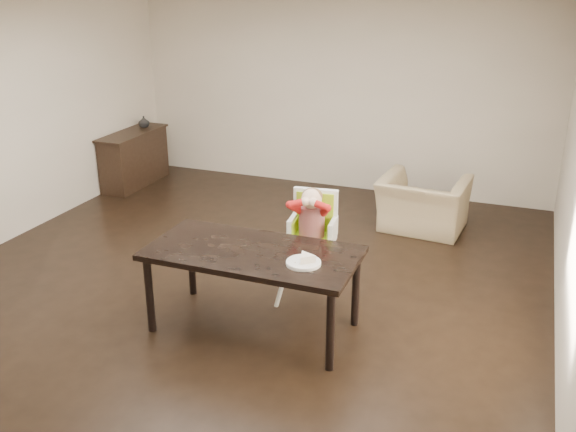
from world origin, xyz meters
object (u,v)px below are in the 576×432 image
(armchair, at_px, (424,195))
(sideboard, at_px, (134,158))
(high_chair, at_px, (312,221))
(dining_table, at_px, (253,259))

(armchair, bearing_deg, sideboard, 1.43)
(high_chair, height_order, armchair, high_chair)
(high_chair, distance_m, sideboard, 4.27)
(armchair, distance_m, sideboard, 4.26)
(dining_table, bearing_deg, sideboard, 136.68)
(armchair, relative_size, sideboard, 0.80)
(armchair, height_order, sideboard, armchair)
(high_chair, bearing_deg, armchair, 65.13)
(dining_table, relative_size, armchair, 1.79)
(high_chair, bearing_deg, sideboard, 140.20)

